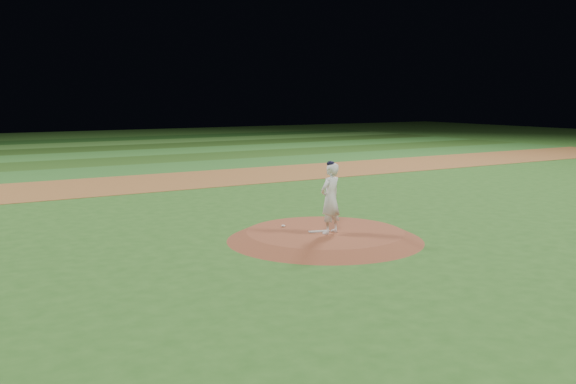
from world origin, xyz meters
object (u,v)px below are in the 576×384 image
at_px(pitchers_mound, 325,235).
at_px(pitching_rubber, 319,231).
at_px(rosin_bag, 283,226).
at_px(pitcher_on_mound, 330,198).

height_order(pitchers_mound, pitching_rubber, pitching_rubber).
distance_m(pitching_rubber, rosin_bag, 1.21).
xyz_separation_m(pitchers_mound, pitching_rubber, (-0.19, 0.01, 0.14)).
xyz_separation_m(pitching_rubber, pitcher_on_mound, (0.16, -0.31, 0.97)).
distance_m(pitchers_mound, pitching_rubber, 0.24).
bearing_deg(rosin_bag, pitching_rubber, -65.07).
bearing_deg(pitching_rubber, rosin_bag, 130.01).
xyz_separation_m(pitching_rubber, rosin_bag, (-0.51, 1.09, 0.02)).
distance_m(pitchers_mound, pitcher_on_mound, 1.15).
bearing_deg(pitchers_mound, pitching_rubber, 177.81).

